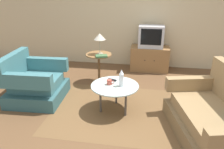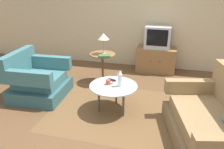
% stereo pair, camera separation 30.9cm
% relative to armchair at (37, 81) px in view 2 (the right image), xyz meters
% --- Properties ---
extents(ground_plane, '(16.00, 16.00, 0.00)m').
position_rel_armchair_xyz_m(ground_plane, '(1.60, -0.31, -0.30)').
color(ground_plane, brown).
extents(back_wall, '(9.00, 0.12, 2.70)m').
position_rel_armchair_xyz_m(back_wall, '(1.60, 2.22, 1.05)').
color(back_wall, '#CCB78E').
rests_on(back_wall, ground).
extents(area_rug, '(2.10, 1.81, 0.00)m').
position_rel_armchair_xyz_m(area_rug, '(1.52, -0.16, -0.30)').
color(area_rug, brown).
rests_on(area_rug, ground).
extents(armchair, '(0.98, 1.01, 0.86)m').
position_rel_armchair_xyz_m(armchair, '(0.00, 0.00, 0.00)').
color(armchair, '#325C60').
rests_on(armchair, ground).
extents(couch, '(1.19, 1.66, 0.96)m').
position_rel_armchair_xyz_m(couch, '(2.99, -0.66, 0.01)').
color(couch, brown).
rests_on(couch, ground).
extents(coffee_table, '(0.79, 0.79, 0.47)m').
position_rel_armchair_xyz_m(coffee_table, '(1.52, -0.16, 0.13)').
color(coffee_table, '#B2C6C1').
rests_on(coffee_table, ground).
extents(side_table, '(0.54, 0.54, 0.65)m').
position_rel_armchair_xyz_m(side_table, '(1.01, 0.91, 0.17)').
color(side_table, olive).
rests_on(side_table, ground).
extents(tv_stand, '(0.91, 0.51, 0.59)m').
position_rel_armchair_xyz_m(tv_stand, '(2.07, 1.88, -0.01)').
color(tv_stand, olive).
rests_on(tv_stand, ground).
extents(television, '(0.58, 0.40, 0.51)m').
position_rel_armchair_xyz_m(television, '(2.07, 1.86, 0.54)').
color(television, '#B7B7BC').
rests_on(television, tv_stand).
extents(table_lamp, '(0.23, 0.23, 0.43)m').
position_rel_armchair_xyz_m(table_lamp, '(1.04, 0.91, 0.70)').
color(table_lamp, '#9E937A').
rests_on(table_lamp, side_table).
extents(vase, '(0.07, 0.07, 0.29)m').
position_rel_armchair_xyz_m(vase, '(1.63, -0.17, 0.30)').
color(vase, white).
rests_on(vase, coffee_table).
extents(mug, '(0.13, 0.08, 0.08)m').
position_rel_armchair_xyz_m(mug, '(1.43, -0.15, 0.21)').
color(mug, '#B74C3D').
rests_on(mug, coffee_table).
extents(tv_remote_dark, '(0.16, 0.09, 0.02)m').
position_rel_armchair_xyz_m(tv_remote_dark, '(1.44, 0.02, 0.18)').
color(tv_remote_dark, black).
rests_on(tv_remote_dark, coffee_table).
extents(book, '(0.27, 0.22, 0.04)m').
position_rel_armchair_xyz_m(book, '(1.11, 0.73, 0.36)').
color(book, '#3D663D').
rests_on(book, side_table).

